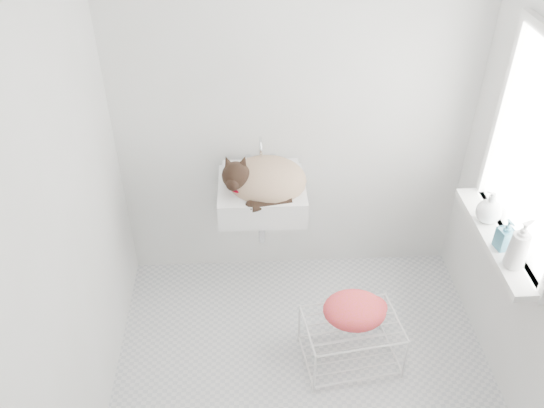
{
  "coord_description": "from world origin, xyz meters",
  "views": [
    {
      "loc": [
        -0.29,
        -2.04,
        2.75
      ],
      "look_at": [
        -0.16,
        0.5,
        0.88
      ],
      "focal_mm": 37.38,
      "sensor_mm": 36.0,
      "label": 1
    }
  ],
  "objects_px": {
    "bottle_b": "(502,247)",
    "bottle_a": "(512,266)",
    "sink": "(262,184)",
    "wire_rack": "(350,342)",
    "bottle_c": "(486,220)",
    "cat": "(264,180)"
  },
  "relations": [
    {
      "from": "wire_rack",
      "to": "bottle_b",
      "type": "height_order",
      "value": "bottle_b"
    },
    {
      "from": "wire_rack",
      "to": "cat",
      "type": "bearing_deg",
      "value": 128.05
    },
    {
      "from": "wire_rack",
      "to": "bottle_b",
      "type": "bearing_deg",
      "value": -0.32
    },
    {
      "from": "bottle_a",
      "to": "bottle_b",
      "type": "relative_size",
      "value": 1.32
    },
    {
      "from": "wire_rack",
      "to": "bottle_b",
      "type": "distance_m",
      "value": 1.01
    },
    {
      "from": "wire_rack",
      "to": "bottle_c",
      "type": "bearing_deg",
      "value": 17.0
    },
    {
      "from": "wire_rack",
      "to": "bottle_c",
      "type": "height_order",
      "value": "bottle_c"
    },
    {
      "from": "bottle_b",
      "to": "bottle_c",
      "type": "bearing_deg",
      "value": 90.0
    },
    {
      "from": "sink",
      "to": "bottle_a",
      "type": "height_order",
      "value": "bottle_a"
    },
    {
      "from": "bottle_b",
      "to": "bottle_a",
      "type": "bearing_deg",
      "value": -90.0
    },
    {
      "from": "bottle_c",
      "to": "cat",
      "type": "bearing_deg",
      "value": 162.11
    },
    {
      "from": "sink",
      "to": "wire_rack",
      "type": "relative_size",
      "value": 0.99
    },
    {
      "from": "sink",
      "to": "bottle_c",
      "type": "bearing_deg",
      "value": -18.51
    },
    {
      "from": "bottle_a",
      "to": "bottle_b",
      "type": "xyz_separation_m",
      "value": [
        0.0,
        0.14,
        0.0
      ]
    },
    {
      "from": "wire_rack",
      "to": "bottle_c",
      "type": "xyz_separation_m",
      "value": [
        0.73,
        0.22,
        0.7
      ]
    },
    {
      "from": "bottle_a",
      "to": "bottle_b",
      "type": "height_order",
      "value": "bottle_a"
    },
    {
      "from": "bottle_b",
      "to": "bottle_c",
      "type": "height_order",
      "value": "bottle_c"
    },
    {
      "from": "bottle_a",
      "to": "bottle_b",
      "type": "bearing_deg",
      "value": 90.0
    },
    {
      "from": "bottle_a",
      "to": "bottle_c",
      "type": "relative_size",
      "value": 1.28
    },
    {
      "from": "sink",
      "to": "wire_rack",
      "type": "height_order",
      "value": "sink"
    },
    {
      "from": "bottle_a",
      "to": "bottle_c",
      "type": "bearing_deg",
      "value": 90.0
    },
    {
      "from": "sink",
      "to": "cat",
      "type": "bearing_deg",
      "value": -58.13
    }
  ]
}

